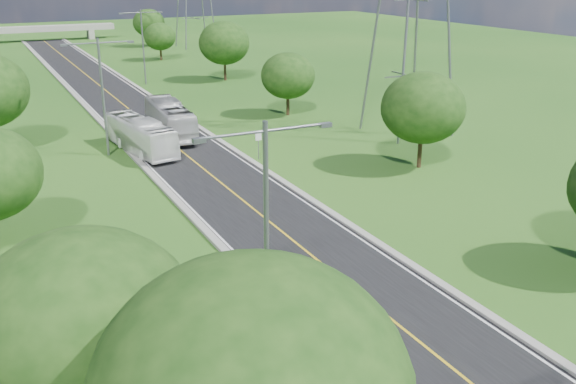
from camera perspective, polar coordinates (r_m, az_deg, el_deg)
name	(u,v)px	position (r m, az deg, el deg)	size (l,w,h in m)	color
ground	(135,114)	(73.59, -13.46, 6.74)	(260.00, 260.00, 0.00)	#1D4B15
road	(122,104)	(79.32, -14.51, 7.59)	(8.00, 150.00, 0.06)	black
curb_left	(86,107)	(78.55, -17.55, 7.25)	(0.50, 150.00, 0.22)	gray
curb_right	(157,100)	(80.27, -11.53, 8.01)	(0.50, 150.00, 0.22)	gray
speed_limit_sign	(258,141)	(54.42, -2.64, 4.55)	(0.55, 0.09, 2.40)	slate
overpass	(42,30)	(151.52, -20.99, 13.33)	(30.00, 3.00, 3.20)	gray
streetlight_near_left	(266,218)	(26.15, -1.95, -2.35)	(5.90, 0.25, 10.00)	slate
streetlight_mid_left	(102,87)	(56.83, -16.20, 8.94)	(5.90, 0.25, 10.00)	slate
streetlight_far_right	(143,40)	(91.32, -12.79, 13.00)	(5.90, 0.25, 10.00)	slate
tree_la	(84,326)	(20.98, -17.69, -11.31)	(7.14, 7.14, 8.30)	black
tree_rb	(423,108)	(52.44, 11.91, 7.35)	(6.72, 6.72, 7.82)	black
tree_rc	(288,76)	(70.34, -0.01, 10.30)	(5.88, 5.88, 6.84)	black
tree_rd	(224,43)	(92.79, -5.69, 13.05)	(7.14, 7.14, 8.30)	black
tree_re	(160,36)	(114.83, -11.33, 13.40)	(5.46, 5.46, 6.35)	black
tree_rf	(149,23)	(134.91, -12.27, 14.48)	(6.30, 6.30, 7.33)	black
bus_outbound	(170,119)	(63.04, -10.47, 6.41)	(2.70, 11.55, 3.22)	beige
bus_inbound	(140,135)	(57.97, -13.01, 4.96)	(2.51, 10.74, 2.99)	white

